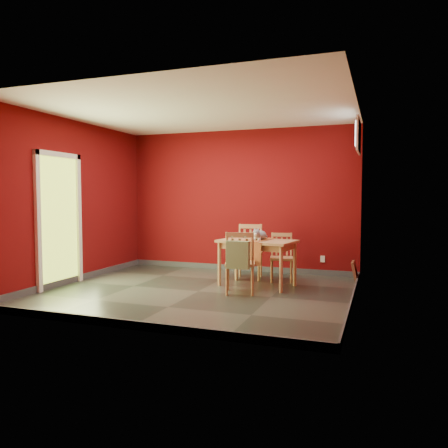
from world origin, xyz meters
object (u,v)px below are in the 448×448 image
(tote_bag, at_px, (238,255))
(picture_frame, at_px, (355,272))
(cat, at_px, (260,233))
(chair_far_right, at_px, (282,256))
(dining_table, at_px, (257,246))
(chair_far_left, at_px, (249,251))
(chair_near, at_px, (240,262))

(tote_bag, relative_size, picture_frame, 1.31)
(cat, distance_m, picture_frame, 1.77)
(chair_far_right, distance_m, tote_bag, 1.46)
(dining_table, height_order, chair_far_right, chair_far_right)
(chair_far_right, height_order, cat, cat)
(chair_far_right, relative_size, cat, 1.90)
(dining_table, relative_size, chair_far_left, 1.36)
(picture_frame, bearing_deg, tote_bag, -132.02)
(chair_far_left, relative_size, chair_far_right, 1.17)
(chair_near, height_order, picture_frame, chair_near)
(chair_far_left, bearing_deg, cat, -58.45)
(chair_far_left, distance_m, chair_far_right, 0.58)
(chair_far_right, xyz_separation_m, chair_near, (-0.36, -1.20, 0.06))
(chair_near, xyz_separation_m, picture_frame, (1.55, 1.46, -0.29))
(chair_near, distance_m, cat, 0.78)
(chair_far_right, xyz_separation_m, tote_bag, (-0.32, -1.41, 0.19))
(chair_far_left, relative_size, chair_near, 1.02)
(chair_near, bearing_deg, dining_table, 82.42)
(chair_far_left, height_order, chair_near, chair_far_left)
(picture_frame, bearing_deg, dining_table, -150.69)
(tote_bag, bearing_deg, picture_frame, 47.98)
(chair_far_left, bearing_deg, chair_near, -80.09)
(chair_near, xyz_separation_m, tote_bag, (0.04, -0.21, 0.14))
(cat, bearing_deg, chair_near, -70.88)
(cat, relative_size, picture_frame, 1.20)
(dining_table, xyz_separation_m, chair_far_left, (-0.30, 0.56, -0.16))
(chair_far_right, height_order, tote_bag, tote_bag)
(chair_far_right, distance_m, picture_frame, 1.24)
(cat, bearing_deg, tote_bag, -66.04)
(chair_far_right, relative_size, picture_frame, 2.28)
(cat, bearing_deg, chair_far_left, 150.27)
(picture_frame, bearing_deg, chair_far_right, -167.37)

